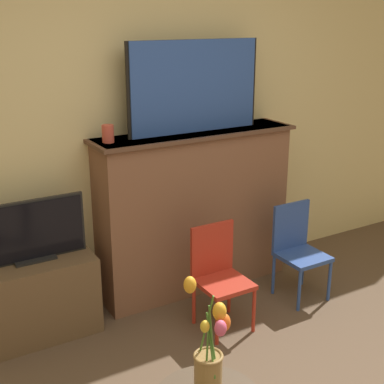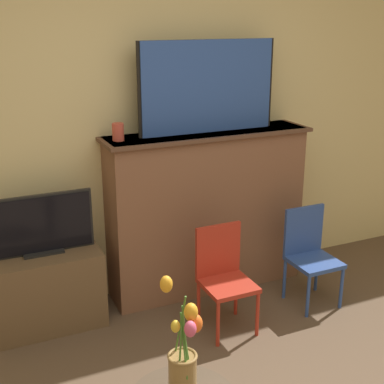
{
  "view_description": "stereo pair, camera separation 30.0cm",
  "coord_description": "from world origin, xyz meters",
  "px_view_note": "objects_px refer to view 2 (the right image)",
  "views": [
    {
      "loc": [
        -1.46,
        -1.25,
        1.98
      ],
      "look_at": [
        -0.01,
        1.2,
        1.03
      ],
      "focal_mm": 50.0,
      "sensor_mm": 36.0,
      "label": 1
    },
    {
      "loc": [
        -1.19,
        -1.39,
        1.98
      ],
      "look_at": [
        -0.01,
        1.2,
        1.03
      ],
      "focal_mm": 50.0,
      "sensor_mm": 36.0,
      "label": 2
    }
  ],
  "objects_px": {
    "painting": "(208,87)",
    "tv_monitor": "(41,225)",
    "chair_blue": "(310,251)",
    "vase_tulips": "(183,362)",
    "chair_red": "(224,273)"
  },
  "relations": [
    {
      "from": "painting",
      "to": "tv_monitor",
      "type": "distance_m",
      "value": 1.45
    },
    {
      "from": "tv_monitor",
      "to": "chair_red",
      "type": "relative_size",
      "value": 0.97
    },
    {
      "from": "painting",
      "to": "tv_monitor",
      "type": "xyz_separation_m",
      "value": [
        -1.21,
        -0.06,
        -0.8
      ]
    },
    {
      "from": "tv_monitor",
      "to": "chair_red",
      "type": "height_order",
      "value": "tv_monitor"
    },
    {
      "from": "tv_monitor",
      "to": "chair_blue",
      "type": "bearing_deg",
      "value": -14.37
    },
    {
      "from": "painting",
      "to": "chair_red",
      "type": "height_order",
      "value": "painting"
    },
    {
      "from": "chair_red",
      "to": "vase_tulips",
      "type": "xyz_separation_m",
      "value": [
        -0.75,
        -1.07,
        0.25
      ]
    },
    {
      "from": "chair_blue",
      "to": "vase_tulips",
      "type": "relative_size",
      "value": 1.31
    },
    {
      "from": "painting",
      "to": "tv_monitor",
      "type": "height_order",
      "value": "painting"
    },
    {
      "from": "tv_monitor",
      "to": "vase_tulips",
      "type": "relative_size",
      "value": 1.26
    },
    {
      "from": "chair_red",
      "to": "painting",
      "type": "bearing_deg",
      "value": 75.03
    },
    {
      "from": "chair_blue",
      "to": "painting",
      "type": "bearing_deg",
      "value": 137.98
    },
    {
      "from": "chair_red",
      "to": "vase_tulips",
      "type": "distance_m",
      "value": 1.34
    },
    {
      "from": "painting",
      "to": "tv_monitor",
      "type": "relative_size",
      "value": 1.52
    },
    {
      "from": "painting",
      "to": "vase_tulips",
      "type": "relative_size",
      "value": 1.93
    }
  ]
}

